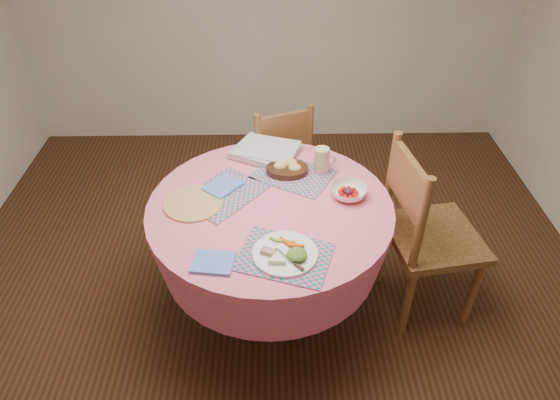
{
  "coord_description": "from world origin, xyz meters",
  "views": [
    {
      "loc": [
        0.01,
        -1.96,
        2.29
      ],
      "look_at": [
        0.05,
        0.0,
        0.78
      ],
      "focal_mm": 32.0,
      "sensor_mm": 36.0,
      "label": 1
    }
  ],
  "objects_px": {
    "dining_table": "(270,234)",
    "chair_back": "(277,160)",
    "latte_mug": "(322,160)",
    "wicker_trivet": "(193,203)",
    "fruit_bowl": "(348,192)",
    "dinner_plate": "(287,253)",
    "chair_right": "(425,232)",
    "bread_bowl": "(288,168)"
  },
  "relations": [
    {
      "from": "dining_table",
      "to": "bread_bowl",
      "type": "xyz_separation_m",
      "value": [
        0.1,
        0.28,
        0.23
      ]
    },
    {
      "from": "dining_table",
      "to": "chair_back",
      "type": "distance_m",
      "value": 0.83
    },
    {
      "from": "dining_table",
      "to": "wicker_trivet",
      "type": "bearing_deg",
      "value": 178.12
    },
    {
      "from": "wicker_trivet",
      "to": "bread_bowl",
      "type": "distance_m",
      "value": 0.55
    },
    {
      "from": "wicker_trivet",
      "to": "bread_bowl",
      "type": "bearing_deg",
      "value": 29.01
    },
    {
      "from": "chair_right",
      "to": "bread_bowl",
      "type": "height_order",
      "value": "chair_right"
    },
    {
      "from": "bread_bowl",
      "to": "latte_mug",
      "type": "relative_size",
      "value": 1.6
    },
    {
      "from": "dinner_plate",
      "to": "bread_bowl",
      "type": "xyz_separation_m",
      "value": [
        0.02,
        0.65,
        0.01
      ]
    },
    {
      "from": "dinner_plate",
      "to": "latte_mug",
      "type": "height_order",
      "value": "latte_mug"
    },
    {
      "from": "chair_back",
      "to": "bread_bowl",
      "type": "distance_m",
      "value": 0.63
    },
    {
      "from": "dinner_plate",
      "to": "chair_right",
      "type": "bearing_deg",
      "value": 27.29
    },
    {
      "from": "dining_table",
      "to": "dinner_plate",
      "type": "distance_m",
      "value": 0.44
    },
    {
      "from": "bread_bowl",
      "to": "wicker_trivet",
      "type": "bearing_deg",
      "value": -150.99
    },
    {
      "from": "fruit_bowl",
      "to": "bread_bowl",
      "type": "bearing_deg",
      "value": 144.43
    },
    {
      "from": "dining_table",
      "to": "chair_back",
      "type": "height_order",
      "value": "chair_back"
    },
    {
      "from": "chair_back",
      "to": "dinner_plate",
      "type": "height_order",
      "value": "chair_back"
    },
    {
      "from": "chair_right",
      "to": "latte_mug",
      "type": "relative_size",
      "value": 7.31
    },
    {
      "from": "wicker_trivet",
      "to": "dinner_plate",
      "type": "xyz_separation_m",
      "value": [
        0.46,
        -0.38,
        0.01
      ]
    },
    {
      "from": "bread_bowl",
      "to": "fruit_bowl",
      "type": "height_order",
      "value": "bread_bowl"
    },
    {
      "from": "wicker_trivet",
      "to": "fruit_bowl",
      "type": "bearing_deg",
      "value": 3.66
    },
    {
      "from": "wicker_trivet",
      "to": "bread_bowl",
      "type": "xyz_separation_m",
      "value": [
        0.48,
        0.27,
        0.03
      ]
    },
    {
      "from": "chair_right",
      "to": "bread_bowl",
      "type": "relative_size",
      "value": 4.56
    },
    {
      "from": "chair_back",
      "to": "wicker_trivet",
      "type": "distance_m",
      "value": 0.96
    },
    {
      "from": "dining_table",
      "to": "bread_bowl",
      "type": "distance_m",
      "value": 0.37
    },
    {
      "from": "dining_table",
      "to": "bread_bowl",
      "type": "relative_size",
      "value": 5.39
    },
    {
      "from": "chair_back",
      "to": "dinner_plate",
      "type": "relative_size",
      "value": 3.14
    },
    {
      "from": "wicker_trivet",
      "to": "latte_mug",
      "type": "xyz_separation_m",
      "value": [
        0.67,
        0.27,
        0.07
      ]
    },
    {
      "from": "chair_right",
      "to": "fruit_bowl",
      "type": "distance_m",
      "value": 0.48
    },
    {
      "from": "dining_table",
      "to": "chair_right",
      "type": "bearing_deg",
      "value": 1.01
    },
    {
      "from": "wicker_trivet",
      "to": "dinner_plate",
      "type": "height_order",
      "value": "dinner_plate"
    },
    {
      "from": "dining_table",
      "to": "dinner_plate",
      "type": "height_order",
      "value": "dinner_plate"
    },
    {
      "from": "chair_back",
      "to": "wicker_trivet",
      "type": "xyz_separation_m",
      "value": [
        -0.43,
        -0.82,
        0.28
      ]
    },
    {
      "from": "dinner_plate",
      "to": "dining_table",
      "type": "bearing_deg",
      "value": 100.96
    },
    {
      "from": "latte_mug",
      "to": "bread_bowl",
      "type": "bearing_deg",
      "value": -178.47
    },
    {
      "from": "chair_right",
      "to": "wicker_trivet",
      "type": "bearing_deg",
      "value": 80.84
    },
    {
      "from": "wicker_trivet",
      "to": "chair_back",
      "type": "bearing_deg",
      "value": 62.29
    },
    {
      "from": "fruit_bowl",
      "to": "chair_back",
      "type": "bearing_deg",
      "value": 114.78
    },
    {
      "from": "dinner_plate",
      "to": "chair_back",
      "type": "bearing_deg",
      "value": 91.29
    },
    {
      "from": "chair_back",
      "to": "latte_mug",
      "type": "relative_size",
      "value": 6.36
    },
    {
      "from": "dining_table",
      "to": "chair_back",
      "type": "relative_size",
      "value": 1.36
    },
    {
      "from": "latte_mug",
      "to": "fruit_bowl",
      "type": "relative_size",
      "value": 0.74
    },
    {
      "from": "chair_right",
      "to": "latte_mug",
      "type": "distance_m",
      "value": 0.66
    }
  ]
}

